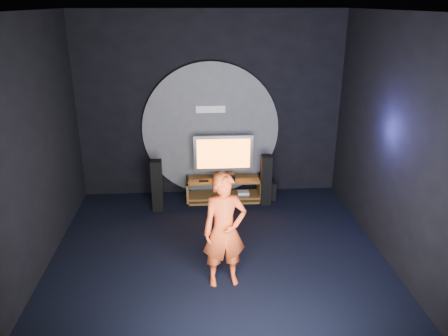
# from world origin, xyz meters

# --- Properties ---
(floor) EXTENTS (5.00, 5.00, 0.00)m
(floor) POSITION_xyz_m (0.00, 0.00, 0.00)
(floor) COLOR black
(floor) RESTS_ON ground
(back_wall) EXTENTS (5.00, 0.04, 3.50)m
(back_wall) POSITION_xyz_m (0.00, 2.50, 1.75)
(back_wall) COLOR black
(back_wall) RESTS_ON ground
(front_wall) EXTENTS (5.00, 0.04, 3.50)m
(front_wall) POSITION_xyz_m (0.00, -2.50, 1.75)
(front_wall) COLOR black
(front_wall) RESTS_ON ground
(left_wall) EXTENTS (0.04, 5.00, 3.50)m
(left_wall) POSITION_xyz_m (-2.50, 0.00, 1.75)
(left_wall) COLOR black
(left_wall) RESTS_ON ground
(right_wall) EXTENTS (0.04, 5.00, 3.50)m
(right_wall) POSITION_xyz_m (2.50, 0.00, 1.75)
(right_wall) COLOR black
(right_wall) RESTS_ON ground
(ceiling) EXTENTS (5.00, 5.00, 0.01)m
(ceiling) POSITION_xyz_m (0.00, 0.00, 3.50)
(ceiling) COLOR black
(ceiling) RESTS_ON back_wall
(wall_disc_panel) EXTENTS (2.60, 0.11, 2.60)m
(wall_disc_panel) POSITION_xyz_m (0.00, 2.44, 1.30)
(wall_disc_panel) COLOR #515156
(wall_disc_panel) RESTS_ON ground
(media_console) EXTENTS (1.42, 0.45, 0.45)m
(media_console) POSITION_xyz_m (0.23, 2.05, 0.19)
(media_console) COLOR brown
(media_console) RESTS_ON ground
(tv) EXTENTS (1.12, 0.22, 0.83)m
(tv) POSITION_xyz_m (0.22, 2.12, 0.91)
(tv) COLOR #ADADB4
(tv) RESTS_ON media_console
(center_speaker) EXTENTS (0.40, 0.15, 0.15)m
(center_speaker) POSITION_xyz_m (0.22, 1.91, 0.53)
(center_speaker) COLOR black
(center_speaker) RESTS_ON media_console
(remote) EXTENTS (0.18, 0.05, 0.02)m
(remote) POSITION_xyz_m (-0.16, 1.93, 0.46)
(remote) COLOR black
(remote) RESTS_ON media_console
(tower_speaker_left) EXTENTS (0.19, 0.21, 0.96)m
(tower_speaker_left) POSITION_xyz_m (-1.01, 1.73, 0.48)
(tower_speaker_left) COLOR black
(tower_speaker_left) RESTS_ON ground
(tower_speaker_right) EXTENTS (0.19, 0.21, 0.96)m
(tower_speaker_right) POSITION_xyz_m (1.00, 1.86, 0.48)
(tower_speaker_right) COLOR black
(tower_speaker_right) RESTS_ON ground
(subwoofer) EXTENTS (0.31, 0.31, 0.35)m
(subwoofer) POSITION_xyz_m (1.07, 2.09, 0.17)
(subwoofer) COLOR black
(subwoofer) RESTS_ON ground
(player) EXTENTS (0.63, 0.46, 1.60)m
(player) POSITION_xyz_m (0.05, -0.59, 0.80)
(player) COLOR #E54C1F
(player) RESTS_ON ground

